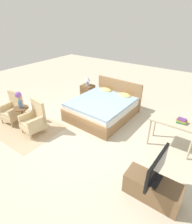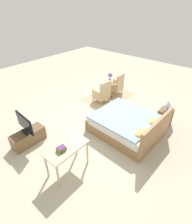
{
  "view_description": "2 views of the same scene",
  "coord_description": "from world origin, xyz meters",
  "px_view_note": "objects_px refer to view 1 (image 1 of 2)",
  "views": [
    {
      "loc": [
        2.45,
        -3.12,
        2.89
      ],
      "look_at": [
        0.17,
        0.09,
        0.68
      ],
      "focal_mm": 28.0,
      "sensor_mm": 36.0,
      "label": 1
    },
    {
      "loc": [
        3.72,
        3.12,
        3.64
      ],
      "look_at": [
        0.26,
        0.14,
        0.64
      ],
      "focal_mm": 28.0,
      "sensor_mm": 36.0,
      "label": 2
    }
  ],
  "objects_px": {
    "armchair_by_window_right": "(34,120)",
    "book_stack": "(182,121)",
    "tv_stand": "(152,189)",
    "tv_flatscreen": "(157,168)",
    "flower_vase": "(19,98)",
    "armchair_by_window_left": "(13,110)",
    "vanity_desk": "(174,125)",
    "table_lamp": "(87,80)",
    "side_table": "(23,115)",
    "bed": "(103,107)",
    "nightstand": "(88,92)"
  },
  "relations": [
    {
      "from": "flower_vase",
      "to": "table_lamp",
      "type": "relative_size",
      "value": 1.45
    },
    {
      "from": "armchair_by_window_right",
      "to": "tv_stand",
      "type": "relative_size",
      "value": 0.96
    },
    {
      "from": "armchair_by_window_left",
      "to": "vanity_desk",
      "type": "relative_size",
      "value": 0.88
    },
    {
      "from": "book_stack",
      "to": "vanity_desk",
      "type": "bearing_deg",
      "value": 179.73
    },
    {
      "from": "tv_stand",
      "to": "armchair_by_window_left",
      "type": "bearing_deg",
      "value": 178.84
    },
    {
      "from": "armchair_by_window_left",
      "to": "tv_stand",
      "type": "relative_size",
      "value": 0.96
    },
    {
      "from": "table_lamp",
      "to": "bed",
      "type": "bearing_deg",
      "value": -30.76
    },
    {
      "from": "armchair_by_window_right",
      "to": "book_stack",
      "type": "xyz_separation_m",
      "value": [
        3.34,
        1.52,
        0.42
      ]
    },
    {
      "from": "tv_stand",
      "to": "tv_flatscreen",
      "type": "xyz_separation_m",
      "value": [
        0.0,
        -0.0,
        0.5
      ]
    },
    {
      "from": "armchair_by_window_right",
      "to": "table_lamp",
      "type": "bearing_deg",
      "value": 93.52
    },
    {
      "from": "flower_vase",
      "to": "side_table",
      "type": "bearing_deg",
      "value": 180.0
    },
    {
      "from": "bed",
      "to": "armchair_by_window_left",
      "type": "bearing_deg",
      "value": -137.53
    },
    {
      "from": "flower_vase",
      "to": "nightstand",
      "type": "distance_m",
      "value": 2.67
    },
    {
      "from": "armchair_by_window_left",
      "to": "table_lamp",
      "type": "xyz_separation_m",
      "value": [
        0.85,
        2.56,
        0.41
      ]
    },
    {
      "from": "bed",
      "to": "tv_flatscreen",
      "type": "relative_size",
      "value": 2.53
    },
    {
      "from": "table_lamp",
      "to": "tv_flatscreen",
      "type": "xyz_separation_m",
      "value": [
        3.49,
        -2.65,
        -0.08
      ]
    },
    {
      "from": "flower_vase",
      "to": "tv_stand",
      "type": "height_order",
      "value": "flower_vase"
    },
    {
      "from": "bed",
      "to": "nightstand",
      "type": "bearing_deg",
      "value": 149.27
    },
    {
      "from": "armchair_by_window_left",
      "to": "table_lamp",
      "type": "distance_m",
      "value": 2.73
    },
    {
      "from": "flower_vase",
      "to": "tv_flatscreen",
      "type": "bearing_deg",
      "value": -1.17
    },
    {
      "from": "armchair_by_window_left",
      "to": "bed",
      "type": "bearing_deg",
      "value": 42.47
    },
    {
      "from": "bed",
      "to": "vanity_desk",
      "type": "relative_size",
      "value": 1.99
    },
    {
      "from": "armchair_by_window_right",
      "to": "nightstand",
      "type": "xyz_separation_m",
      "value": [
        -0.16,
        2.56,
        -0.09
      ]
    },
    {
      "from": "bed",
      "to": "flower_vase",
      "type": "relative_size",
      "value": 4.34
    },
    {
      "from": "table_lamp",
      "to": "tv_flatscreen",
      "type": "relative_size",
      "value": 0.4
    },
    {
      "from": "bed",
      "to": "nightstand",
      "type": "relative_size",
      "value": 3.6
    },
    {
      "from": "armchair_by_window_right",
      "to": "nightstand",
      "type": "height_order",
      "value": "armchair_by_window_right"
    },
    {
      "from": "tv_stand",
      "to": "vanity_desk",
      "type": "height_order",
      "value": "vanity_desk"
    },
    {
      "from": "bed",
      "to": "armchair_by_window_right",
      "type": "bearing_deg",
      "value": -118.83
    },
    {
      "from": "tv_flatscreen",
      "to": "flower_vase",
      "type": "bearing_deg",
      "value": 178.83
    },
    {
      "from": "table_lamp",
      "to": "flower_vase",
      "type": "bearing_deg",
      "value": -97.69
    },
    {
      "from": "side_table",
      "to": "vanity_desk",
      "type": "xyz_separation_m",
      "value": [
        3.7,
        1.53,
        0.25
      ]
    },
    {
      "from": "bed",
      "to": "armchair_by_window_right",
      "type": "relative_size",
      "value": 2.25
    },
    {
      "from": "armchair_by_window_right",
      "to": "book_stack",
      "type": "distance_m",
      "value": 3.69
    },
    {
      "from": "armchair_by_window_right",
      "to": "side_table",
      "type": "xyz_separation_m",
      "value": [
        -0.51,
        -0.01,
        0.01
      ]
    },
    {
      "from": "bed",
      "to": "side_table",
      "type": "height_order",
      "value": "bed"
    },
    {
      "from": "armchair_by_window_right",
      "to": "vanity_desk",
      "type": "distance_m",
      "value": 3.55
    },
    {
      "from": "vanity_desk",
      "to": "book_stack",
      "type": "xyz_separation_m",
      "value": [
        0.14,
        -0.0,
        0.16
      ]
    },
    {
      "from": "armchair_by_window_right",
      "to": "tv_stand",
      "type": "xyz_separation_m",
      "value": [
        3.33,
        -0.09,
        -0.17
      ]
    },
    {
      "from": "bed",
      "to": "vanity_desk",
      "type": "height_order",
      "value": "bed"
    },
    {
      "from": "table_lamp",
      "to": "tv_stand",
      "type": "relative_size",
      "value": 0.34
    },
    {
      "from": "armchair_by_window_right",
      "to": "table_lamp",
      "type": "distance_m",
      "value": 2.6
    },
    {
      "from": "side_table",
      "to": "armchair_by_window_left",
      "type": "bearing_deg",
      "value": 178.91
    },
    {
      "from": "side_table",
      "to": "tv_stand",
      "type": "xyz_separation_m",
      "value": [
        3.83,
        -0.08,
        -0.18
      ]
    },
    {
      "from": "table_lamp",
      "to": "tv_stand",
      "type": "bearing_deg",
      "value": -37.27
    },
    {
      "from": "vanity_desk",
      "to": "armchair_by_window_right",
      "type": "bearing_deg",
      "value": -154.63
    },
    {
      "from": "bed",
      "to": "tv_stand",
      "type": "relative_size",
      "value": 2.16
    },
    {
      "from": "table_lamp",
      "to": "vanity_desk",
      "type": "bearing_deg",
      "value": -17.31
    },
    {
      "from": "nightstand",
      "to": "tv_stand",
      "type": "xyz_separation_m",
      "value": [
        3.48,
        -2.65,
        -0.08
      ]
    },
    {
      "from": "tv_stand",
      "to": "tv_flatscreen",
      "type": "bearing_deg",
      "value": -3.25
    }
  ]
}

